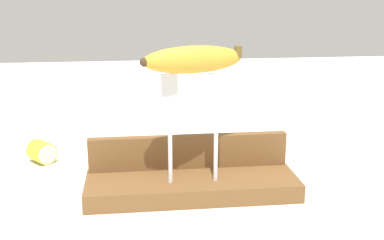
# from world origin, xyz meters

# --- Properties ---
(ground_plane) EXTENTS (3.00, 3.00, 0.00)m
(ground_plane) POSITION_xyz_m (0.00, 0.00, 0.00)
(ground_plane) COLOR silver
(wooden_board) EXTENTS (0.35, 0.12, 0.03)m
(wooden_board) POSITION_xyz_m (0.00, 0.00, 0.02)
(wooden_board) COLOR brown
(wooden_board) RESTS_ON ground
(board_backstop) EXTENTS (0.35, 0.02, 0.06)m
(board_backstop) POSITION_xyz_m (0.00, 0.05, 0.06)
(board_backstop) COLOR brown
(board_backstop) RESTS_ON wooden_board
(fork_stand_center) EXTENTS (0.10, 0.01, 0.18)m
(fork_stand_center) POSITION_xyz_m (0.00, -0.01, 0.14)
(fork_stand_center) COLOR silver
(fork_stand_center) RESTS_ON wooden_board
(banana_raised_center) EXTENTS (0.17, 0.07, 0.04)m
(banana_raised_center) POSITION_xyz_m (-0.00, -0.01, 0.23)
(banana_raised_center) COLOR gold
(banana_raised_center) RESTS_ON fork_stand_center
(fork_fallen_near) EXTENTS (0.12, 0.14, 0.01)m
(fork_fallen_near) POSITION_xyz_m (-0.19, 0.11, 0.00)
(fork_fallen_near) COLOR silver
(fork_fallen_near) RESTS_ON ground
(banana_chunk_near) EXTENTS (0.06, 0.06, 0.04)m
(banana_chunk_near) POSITION_xyz_m (-0.27, 0.19, 0.02)
(banana_chunk_near) COLOR yellow
(banana_chunk_near) RESTS_ON ground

